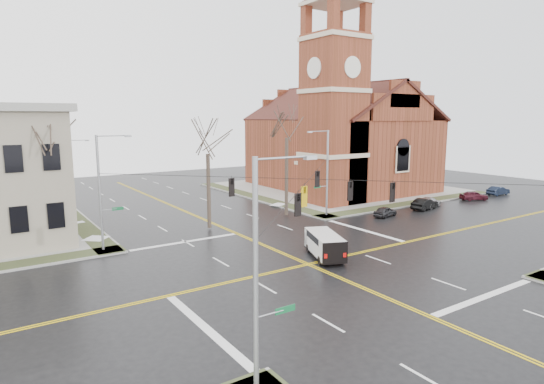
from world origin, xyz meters
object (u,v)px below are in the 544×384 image
parked_car_a (385,211)px  parked_car_b (425,204)px  cargo_van (324,243)px  tree_ne (287,132)px  signal_pole_ne (326,170)px  parked_car_e (498,191)px  tree_nw_far (43,143)px  signal_pole_sw (260,273)px  signal_pole_nw (102,189)px  streetlight_north_b (45,159)px  tree_nw_near (208,149)px  parked_car_c (429,202)px  parked_car_d (474,195)px  streetlight_north_a (71,173)px  church (338,131)px

parked_car_a → parked_car_b: bearing=-102.1°
cargo_van → tree_ne: tree_ne is taller
signal_pole_ne → parked_car_b: 13.17m
cargo_van → parked_car_e: size_ratio=1.41×
parked_car_b → parked_car_e: (16.40, 0.75, -0.05)m
signal_pole_ne → parked_car_e: size_ratio=2.46×
parked_car_a → tree_nw_far: tree_nw_far is taller
signal_pole_sw → signal_pole_ne: bearing=45.4°
parked_car_e → tree_ne: tree_ne is taller
signal_pole_nw → tree_ne: 19.93m
streetlight_north_b → parked_car_a: streetlight_north_b is taller
tree_ne → parked_car_e: bearing=-9.2°
tree_nw_far → signal_pole_ne: bearing=-6.0°
tree_nw_far → tree_nw_near: (13.49, -0.89, -0.92)m
signal_pole_sw → parked_car_e: bearing=21.8°
parked_car_b → tree_nw_far: bearing=71.0°
parked_car_a → parked_car_c: 8.14m
tree_ne → parked_car_c: bearing=-17.7°
signal_pole_ne → signal_pole_sw: (-22.64, -23.00, 0.00)m
signal_pole_nw → parked_car_d: 45.09m
signal_pole_sw → tree_nw_near: bearing=68.1°
signal_pole_nw → tree_nw_far: tree_nw_far is taller
streetlight_north_a → parked_car_a: (27.34, -19.99, -3.92)m
signal_pole_ne → parked_car_b: bearing=-15.7°
parked_car_a → tree_nw_near: 20.09m
signal_pole_sw → streetlight_north_b: signal_pole_sw is taller
streetlight_north_b → parked_car_d: bearing=-41.9°
tree_nw_far → parked_car_c: bearing=-8.0°
tree_nw_far → cargo_van: bearing=-38.6°
parked_car_c → signal_pole_sw: bearing=103.0°
signal_pole_nw → streetlight_north_b: bearing=89.0°
parked_car_d → church: bearing=51.9°
signal_pole_ne → parked_car_d: signal_pole_ne is taller
streetlight_north_b → parked_car_d: 59.35m
parked_car_d → streetlight_north_a: bearing=90.0°
church → parked_car_c: bearing=-89.9°
church → tree_nw_near: bearing=-156.4°
parked_car_a → tree_nw_far: (-31.52, 6.26, 7.96)m
signal_pole_ne → tree_nw_far: size_ratio=0.77×
signal_pole_sw → cargo_van: signal_pole_sw is taller
tree_ne → tree_nw_far: bearing=179.4°
tree_nw_far → signal_pole_nw: bearing=-38.2°
parked_car_c → tree_nw_near: 27.46m
parked_car_e → cargo_van: bearing=103.4°
parked_car_d → parked_car_e: 6.27m
streetlight_north_a → parked_car_a: 34.10m
parked_car_c → parked_car_d: bearing=-107.5°
church → parked_car_b: church is taller
parked_car_c → parked_car_d: size_ratio=1.18×
cargo_van → parked_car_d: 32.32m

